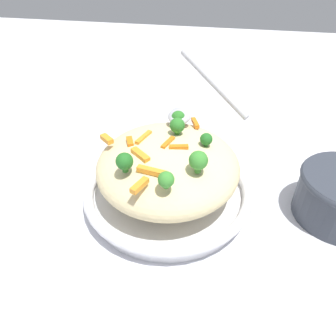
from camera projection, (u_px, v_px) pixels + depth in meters
The scene contains 19 objects.
ground_plane at pixel (168, 201), 0.57m from camera, with size 2.40×2.40×0.00m, color silver.
serving_bowl at pixel (168, 192), 0.56m from camera, with size 0.29×0.29×0.04m.
pasta_mound at pixel (168, 166), 0.52m from camera, with size 0.24×0.23×0.09m, color beige.
carrot_piece_0 at pixel (152, 171), 0.45m from camera, with size 0.04×0.01×0.01m, color orange.
carrot_piece_1 at pixel (165, 144), 0.50m from camera, with size 0.03×0.01×0.01m, color orange.
carrot_piece_2 at pixel (106, 140), 0.51m from camera, with size 0.03×0.01×0.01m, color orange.
carrot_piece_3 at pixel (131, 140), 0.51m from camera, with size 0.02×0.01×0.01m, color orange.
carrot_piece_4 at pixel (195, 123), 0.56m from camera, with size 0.03×0.01×0.01m, color orange.
carrot_piece_5 at pixel (140, 155), 0.48m from camera, with size 0.04×0.01×0.01m, color orange.
carrot_piece_6 at pixel (144, 138), 0.51m from camera, with size 0.04×0.01×0.01m, color orange.
carrot_piece_7 at pixel (140, 185), 0.42m from camera, with size 0.03×0.01×0.01m, color orange.
carrot_piece_8 at pixel (179, 147), 0.49m from camera, with size 0.03×0.01×0.01m, color orange.
broccoli_floret_0 at pixel (198, 161), 0.44m from camera, with size 0.03×0.03×0.03m.
broccoli_floret_1 at pixel (125, 162), 0.44m from camera, with size 0.02×0.02×0.03m.
broccoli_floret_2 at pixel (206, 139), 0.50m from camera, with size 0.02×0.02×0.02m.
broccoli_floret_3 at pixel (166, 180), 0.42m from camera, with size 0.02×0.02×0.02m.
broccoli_floret_4 at pixel (178, 118), 0.54m from camera, with size 0.02×0.02×0.03m.
broccoli_floret_5 at pixel (177, 126), 0.51m from camera, with size 0.02×0.02×0.03m.
serving_spoon at pixel (193, 103), 0.56m from camera, with size 0.15×0.14×0.09m.
Camera 1 is at (-0.41, -0.08, 0.40)m, focal length 34.23 mm.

